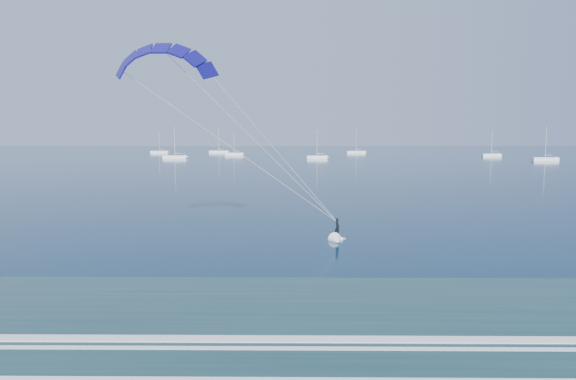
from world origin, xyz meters
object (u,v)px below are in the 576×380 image
Objects in this scene: sailboat_7 at (219,152)px; sailboat_8 at (159,152)px; sailboat_2 at (234,154)px; sailboat_4 at (356,152)px; kitesurfer_rig at (255,141)px; sailboat_1 at (175,157)px; sailboat_5 at (491,155)px; sailboat_3 at (317,157)px; sailboat_6 at (545,159)px.

sailboat_7 is 1.13× the size of sailboat_8.
sailboat_2 is 0.87× the size of sailboat_4.
kitesurfer_rig reaches higher than sailboat_1.
sailboat_1 is at bearing -170.42° from sailboat_5.
kitesurfer_rig reaches higher than sailboat_7.
sailboat_3 is 81.40m from sailboat_6.
sailboat_2 is 51.27m from sailboat_8.
kitesurfer_rig is at bearing -74.94° from sailboat_1.
kitesurfer_rig is 1.72× the size of sailboat_5.
kitesurfer_rig is 1.41× the size of sailboat_7.
sailboat_1 is 0.98× the size of sailboat_4.
sailboat_2 is (-23.97, 194.44, -7.46)m from kitesurfer_rig.
sailboat_2 is 1.03× the size of sailboat_5.
sailboat_1 is (-43.11, 160.26, -7.45)m from kitesurfer_rig.
sailboat_8 is (-77.91, 65.43, 0.00)m from sailboat_3.
sailboat_8 is (-157.81, 80.91, -0.00)m from sailboat_6.
sailboat_1 is at bearing 178.40° from sailboat_3.
sailboat_3 is 85.88m from sailboat_7.
sailboat_4 is 1.09× the size of sailboat_8.
sailboat_7 reaches higher than sailboat_6.
sailboat_2 is at bearing -35.39° from sailboat_8.
sailboat_3 is at bearing -55.86° from sailboat_7.
sailboat_4 is 0.96× the size of sailboat_7.
kitesurfer_rig reaches higher than sailboat_3.
sailboat_5 is (76.05, 23.71, -0.00)m from sailboat_3.
sailboat_2 is 1.02× the size of sailboat_3.
sailboat_8 is (-65.76, 224.14, -7.46)m from kitesurfer_rig.
sailboat_5 is 132.97m from sailboat_7.
sailboat_7 reaches higher than sailboat_4.
sailboat_6 is at bearing -23.82° from sailboat_2.
sailboat_2 is 0.84× the size of sailboat_7.
kitesurfer_rig is at bearing -81.08° from sailboat_7.
sailboat_2 is 66.35m from sailboat_4.
sailboat_2 is at bearing 60.75° from sailboat_1.
sailboat_4 is (23.05, 65.77, 0.01)m from sailboat_3.
kitesurfer_rig is 233.71m from sailboat_8.
sailboat_8 is at bearing 152.86° from sailboat_6.
sailboat_4 is 71.45m from sailboat_7.
sailboat_5 is 159.51m from sailboat_8.
sailboat_7 is at bearing 124.14° from sailboat_3.
sailboat_7 reaches higher than sailboat_3.
sailboat_8 is at bearing 139.98° from sailboat_3.
kitesurfer_rig reaches higher than sailboat_5.
sailboat_1 is 1.03× the size of sailboat_6.
sailboat_5 is 0.93× the size of sailboat_8.
sailboat_4 reaches higher than sailboat_5.
sailboat_8 is (-41.80, 29.70, 0.00)m from sailboat_2.
sailboat_7 is (-36.06, 229.80, -7.45)m from kitesurfer_rig.
kitesurfer_rig is 166.12m from sailboat_1.
sailboat_6 is at bearing -10.97° from sailboat_3.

